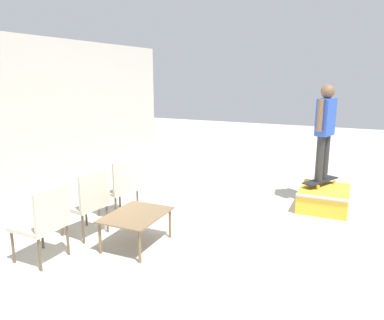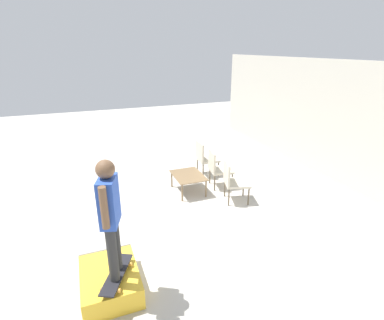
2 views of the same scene
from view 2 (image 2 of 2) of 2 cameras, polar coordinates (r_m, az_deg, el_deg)
The scene contains 9 objects.
ground_plane at distance 6.20m, azimuth -5.98°, elevation -11.25°, with size 24.00×24.00×0.00m, color #B7B2A8.
house_wall_back at distance 8.07m, azimuth 28.01°, elevation 5.62°, with size 12.00×0.06×3.00m.
skate_ramp_box at distance 4.73m, azimuth -15.35°, elevation -21.24°, with size 1.06×0.79×0.35m.
skateboard_on_ramp at distance 4.42m, azimuth -14.12°, elevation -20.30°, with size 0.81×0.54×0.07m.
person_skater at distance 3.87m, azimuth -15.37°, elevation -9.41°, with size 0.55×0.30×1.63m.
coffee_table at distance 7.10m, azimuth -0.72°, elevation -3.21°, with size 0.89×0.68×0.44m.
patio_chair_left at distance 8.00m, azimuth 2.43°, elevation 0.64°, with size 0.53×0.53×0.94m.
patio_chair_center at distance 7.33m, azimuth 4.86°, elevation -1.35°, with size 0.59×0.59×0.94m.
patio_chair_right at distance 6.69m, azimuth 7.80°, elevation -3.72°, with size 0.64×0.64×0.94m.
Camera 2 is at (5.11, -1.27, 3.27)m, focal length 28.00 mm.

